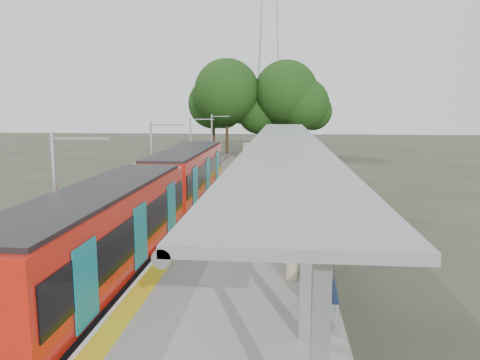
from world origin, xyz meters
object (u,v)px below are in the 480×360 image
train (157,195)px  info_pillar_near (292,258)px  bench_near (325,288)px  bench_far (286,178)px  litter_bin (305,235)px  info_pillar_far (283,173)px  bench_mid (301,186)px

train → info_pillar_near: train is taller
bench_near → bench_far: 19.00m
litter_bin → info_pillar_far: bearing=93.2°
bench_far → info_pillar_near: 16.97m
info_pillar_near → info_pillar_far: info_pillar_far is taller
train → info_pillar_far: bearing=60.0°
bench_mid → litter_bin: size_ratio=1.72×
info_pillar_far → litter_bin: size_ratio=1.71×
info_pillar_near → info_pillar_far: (-0.28, 18.07, 0.06)m
train → info_pillar_far: 12.01m
bench_near → bench_far: size_ratio=1.00×
train → litter_bin: size_ratio=27.87×
bench_near → info_pillar_far: size_ratio=0.92×
info_pillar_far → train: bearing=-114.1°
bench_mid → litter_bin: (-0.26, -10.32, -0.10)m
bench_near → info_pillar_far: info_pillar_far is taller
train → info_pillar_near: 9.93m
bench_far → info_pillar_far: (-0.21, 1.10, 0.19)m
bench_near → info_pillar_near: (-0.82, 2.01, 0.12)m
info_pillar_far → bench_mid: bearing=-70.3°
bench_near → info_pillar_near: bearing=115.5°
info_pillar_near → litter_bin: (0.55, 3.29, -0.18)m
bench_near → info_pillar_far: (-1.10, 20.08, 0.18)m
train → info_pillar_near: size_ratio=17.63×
bench_mid → bench_far: bench_mid is taller
train → bench_mid: train is taller
train → litter_bin: train is taller
bench_near → litter_bin: 5.31m
train → bench_mid: 9.27m
train → bench_near: bearing=-53.7°
train → bench_mid: (7.10, 5.94, -0.46)m
bench_near → bench_mid: 15.62m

